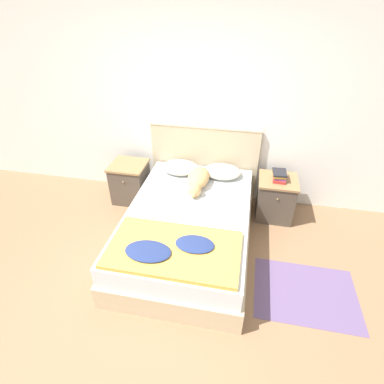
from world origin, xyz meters
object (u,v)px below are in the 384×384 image
at_px(nightstand_right, 275,198).
at_px(pillow_right, 222,171).
at_px(bed, 188,227).
at_px(dog, 198,180).
at_px(nightstand_left, 130,182).
at_px(pillow_left, 180,167).
at_px(book_stack, 280,176).

bearing_deg(nightstand_right, pillow_right, 176.15).
xyz_separation_m(bed, dog, (0.02, 0.51, 0.35)).
height_order(nightstand_left, pillow_right, pillow_right).
distance_m(pillow_left, pillow_right, 0.56).
xyz_separation_m(bed, book_stack, (1.00, 0.75, 0.37)).
bearing_deg(book_stack, bed, -142.98).
xyz_separation_m(pillow_left, pillow_right, (0.56, 0.00, 0.00)).
bearing_deg(pillow_left, dog, -45.15).
relative_size(pillow_right, book_stack, 2.12).
xyz_separation_m(nightstand_right, book_stack, (0.00, -0.00, 0.34)).
relative_size(nightstand_right, dog, 0.83).
bearing_deg(dog, book_stack, 14.15).
bearing_deg(pillow_left, bed, -70.78).
bearing_deg(pillow_right, book_stack, -3.99).
relative_size(bed, dog, 3.04).
relative_size(bed, pillow_right, 4.24).
relative_size(nightstand_left, pillow_right, 1.15).
height_order(nightstand_left, nightstand_right, same).
xyz_separation_m(dog, book_stack, (0.98, 0.25, 0.03)).
height_order(bed, pillow_right, pillow_right).
distance_m(pillow_right, book_stack, 0.72).
distance_m(nightstand_right, book_stack, 0.34).
bearing_deg(nightstand_right, bed, -142.90).
bearing_deg(nightstand_left, pillow_left, 3.85).
relative_size(pillow_left, book_stack, 2.12).
height_order(nightstand_left, dog, dog).
xyz_separation_m(nightstand_left, dog, (1.02, -0.25, 0.31)).
xyz_separation_m(nightstand_right, pillow_right, (-0.72, 0.05, 0.29)).
distance_m(nightstand_left, pillow_right, 1.31).
height_order(nightstand_left, book_stack, book_stack).
height_order(nightstand_right, pillow_left, pillow_left).
bearing_deg(pillow_left, nightstand_left, -176.15).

